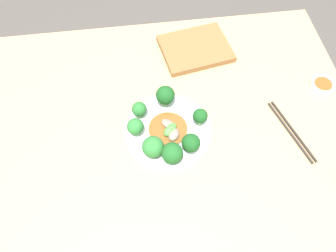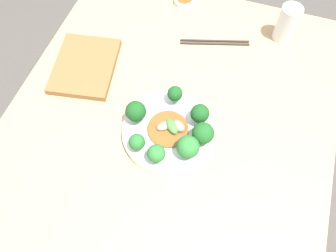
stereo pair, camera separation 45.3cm
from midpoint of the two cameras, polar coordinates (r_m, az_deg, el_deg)
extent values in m
plane|color=#4C4742|center=(1.60, 7.10, -19.00)|extent=(8.00, 8.00, 0.00)
cube|color=tan|center=(1.23, 9.06, -15.29)|extent=(1.10, 0.88, 0.76)
cylinder|color=silver|center=(0.86, 11.98, -8.88)|extent=(0.24, 0.24, 0.02)
cylinder|color=#89B76B|center=(0.83, 16.75, -12.11)|extent=(0.02, 0.02, 0.02)
sphere|color=#19511E|center=(0.81, 17.28, -11.42)|extent=(0.05, 0.05, 0.05)
cylinder|color=#89B76B|center=(0.81, 10.04, -13.21)|extent=(0.02, 0.02, 0.01)
sphere|color=#2D7533|center=(0.78, 10.38, -12.54)|extent=(0.06, 0.06, 0.06)
cylinder|color=#89B76B|center=(0.82, 6.31, -9.20)|extent=(0.02, 0.02, 0.02)
sphere|color=#2D7533|center=(0.80, 6.50, -8.49)|extent=(0.05, 0.05, 0.05)
cylinder|color=#70A356|center=(0.85, 6.61, -5.61)|extent=(0.01, 0.01, 0.02)
sphere|color=#286B2D|center=(0.82, 6.78, -4.88)|extent=(0.04, 0.04, 0.04)
cylinder|color=#7AAD5B|center=(0.87, 11.13, -3.06)|extent=(0.02, 0.02, 0.02)
sphere|color=#19511E|center=(0.85, 11.48, -2.06)|extent=(0.05, 0.05, 0.05)
cylinder|color=#7AAD5B|center=(0.87, 17.64, -6.52)|extent=(0.01, 0.01, 0.02)
sphere|color=#19511E|center=(0.85, 18.12, -5.76)|extent=(0.04, 0.04, 0.04)
cylinder|color=#7AAD5B|center=(0.81, 13.69, -14.27)|extent=(0.02, 0.02, 0.02)
sphere|color=#1E5B23|center=(0.79, 14.15, -13.62)|extent=(0.06, 0.06, 0.06)
cylinder|color=brown|center=(0.84, 12.16, -8.50)|extent=(0.11, 0.11, 0.01)
ellipsoid|color=gray|center=(0.84, 12.32, -7.59)|extent=(0.05, 0.05, 0.01)
ellipsoid|color=gray|center=(0.83, 13.47, -9.69)|extent=(0.04, 0.05, 0.02)
ellipsoid|color=#4C933D|center=(0.83, 12.75, -8.73)|extent=(0.05, 0.05, 0.02)
cylinder|color=#2D2823|center=(1.00, 32.20, -7.39)|extent=(0.07, 0.21, 0.01)
cylinder|color=#2D2823|center=(0.99, 31.74, -7.69)|extent=(0.07, 0.21, 0.01)
cylinder|color=silver|center=(1.12, 35.23, 0.45)|extent=(0.07, 0.07, 0.01)
cylinder|color=brown|center=(1.12, 35.38, 0.61)|extent=(0.05, 0.05, 0.00)
cube|color=brown|center=(1.04, 15.00, 7.66)|extent=(0.24, 0.21, 0.02)
camera|label=1|loc=(0.23, 114.88, -30.99)|focal=35.00mm
camera|label=2|loc=(0.23, -65.12, 30.99)|focal=35.00mm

